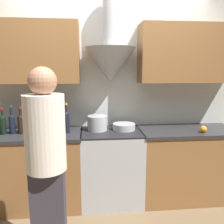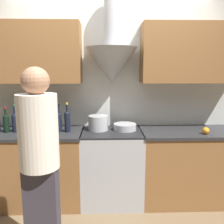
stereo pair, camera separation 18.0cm
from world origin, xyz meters
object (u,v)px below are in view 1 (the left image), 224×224
object	(u,v)px
wine_bottle_5	(29,122)
person_foreground_left	(47,162)
wine_bottle_6	(39,122)
stock_pot	(97,123)
wine_bottle_7	(48,121)
orange_fruit	(203,129)
wine_bottle_2	(3,124)
wine_bottle_8	(57,122)
stove_range	(111,166)
wine_bottle_4	(21,123)
wine_bottle_9	(66,121)
wine_bottle_3	(12,123)
mixing_bowl	(124,127)

from	to	relation	value
wine_bottle_5	person_foreground_left	bearing A→B (deg)	-70.07
wine_bottle_6	stock_pot	distance (m)	0.68
wine_bottle_5	wine_bottle_6	world-z (taller)	wine_bottle_6
wine_bottle_7	orange_fruit	xyz separation A→B (m)	(1.79, -0.17, -0.10)
wine_bottle_2	wine_bottle_8	xyz separation A→B (m)	(0.60, 0.02, 0.01)
stove_range	wine_bottle_6	xyz separation A→B (m)	(-0.83, -0.01, 0.58)
wine_bottle_4	wine_bottle_6	xyz separation A→B (m)	(0.20, -0.00, 0.01)
person_foreground_left	orange_fruit	bearing A→B (deg)	26.13
wine_bottle_9	person_foreground_left	distance (m)	0.97
wine_bottle_2	wine_bottle_5	distance (m)	0.29
wine_bottle_3	wine_bottle_7	xyz separation A→B (m)	(0.40, 0.01, 0.01)
wine_bottle_6	mixing_bowl	xyz separation A→B (m)	(1.00, 0.06, -0.10)
stove_range	person_foreground_left	size ratio (longest dim) A/B	0.54
stove_range	stock_pot	xyz separation A→B (m)	(-0.16, 0.06, 0.53)
wine_bottle_9	wine_bottle_5	bearing A→B (deg)	177.83
wine_bottle_7	wine_bottle_9	size ratio (longest dim) A/B	0.97
wine_bottle_5	orange_fruit	world-z (taller)	wine_bottle_5
wine_bottle_7	stock_pot	bearing A→B (deg)	5.14
wine_bottle_8	wine_bottle_7	bearing A→B (deg)	178.98
wine_bottle_4	wine_bottle_5	size ratio (longest dim) A/B	0.97
stove_range	wine_bottle_8	distance (m)	0.85
stove_range	orange_fruit	bearing A→B (deg)	-8.80
wine_bottle_7	mixing_bowl	xyz separation A→B (m)	(0.89, 0.05, -0.10)
wine_bottle_3	mixing_bowl	world-z (taller)	wine_bottle_3
wine_bottle_5	orange_fruit	xyz separation A→B (m)	(2.01, -0.16, -0.09)
wine_bottle_7	wine_bottle_3	bearing A→B (deg)	-178.74
mixing_bowl	wine_bottle_9	bearing A→B (deg)	-173.82
stock_pot	person_foreground_left	distance (m)	1.12
wine_bottle_3	wine_bottle_9	xyz separation A→B (m)	(0.61, -0.01, 0.01)
wine_bottle_5	wine_bottle_9	size ratio (longest dim) A/B	0.92
wine_bottle_3	stock_pot	bearing A→B (deg)	3.54
mixing_bowl	orange_fruit	xyz separation A→B (m)	(0.90, -0.22, 0.00)
wine_bottle_2	person_foreground_left	world-z (taller)	person_foreground_left
mixing_bowl	orange_fruit	size ratio (longest dim) A/B	3.49
person_foreground_left	mixing_bowl	bearing A→B (deg)	53.89
stove_range	wine_bottle_5	xyz separation A→B (m)	(-0.94, -0.00, 0.57)
person_foreground_left	wine_bottle_3	bearing A→B (deg)	119.14
wine_bottle_6	wine_bottle_2	bearing A→B (deg)	-179.46
wine_bottle_2	orange_fruit	distance (m)	2.30
wine_bottle_2	person_foreground_left	bearing A→B (deg)	-56.42
wine_bottle_5	wine_bottle_9	world-z (taller)	wine_bottle_9
stove_range	wine_bottle_9	distance (m)	0.78
wine_bottle_4	wine_bottle_6	bearing A→B (deg)	-0.95
wine_bottle_8	wine_bottle_9	bearing A→B (deg)	-11.64
wine_bottle_7	orange_fruit	distance (m)	1.81
wine_bottle_2	wine_bottle_6	distance (m)	0.40
stove_range	wine_bottle_3	world-z (taller)	wine_bottle_3
mixing_bowl	person_foreground_left	size ratio (longest dim) A/B	0.17
wine_bottle_4	wine_bottle_5	xyz separation A→B (m)	(0.09, 0.00, 0.00)
wine_bottle_9	stock_pot	world-z (taller)	wine_bottle_9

